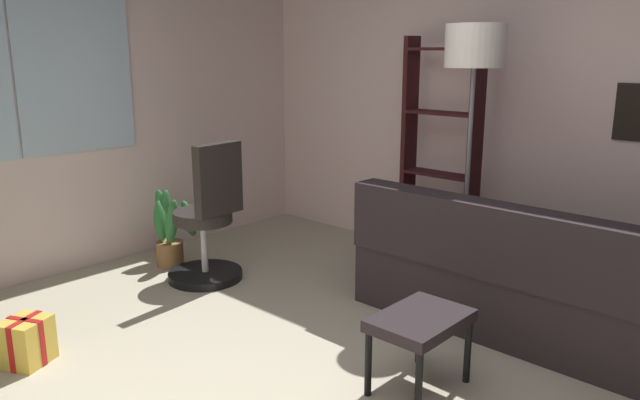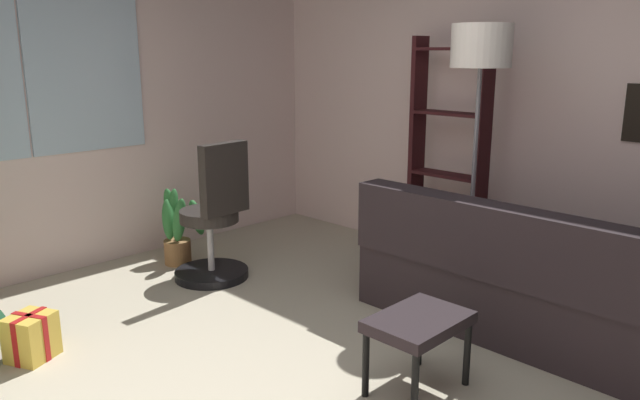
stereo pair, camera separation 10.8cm
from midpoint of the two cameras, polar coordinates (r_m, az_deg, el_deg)
name	(u,v)px [view 2 (the right image)]	position (r m, az deg, el deg)	size (l,w,h in m)	color
wall_back_with_windows	(67,90)	(5.07, -21.92, 9.46)	(4.60, 0.12, 2.79)	beige
wall_right_with_frames	(560,93)	(4.79, 22.00, 9.18)	(0.12, 5.45, 2.79)	beige
couch	(539,281)	(4.11, 20.45, -7.08)	(1.54, 1.94, 0.85)	black
footstool	(419,327)	(3.18, 10.14, -11.57)	(0.51, 0.36, 0.41)	black
gift_box_gold	(31,337)	(3.86, -24.54, -11.51)	(0.30, 0.29, 0.27)	gold
office_chair	(215,226)	(4.64, -9.13, -2.42)	(0.56, 0.56, 1.06)	black
bookshelf	(448,167)	(4.96, 12.39, 3.02)	(0.18, 0.64, 1.81)	#351215
floor_lamp	(481,63)	(4.26, 15.43, 12.17)	(0.40, 0.40, 1.87)	slate
potted_plant	(177,228)	(5.12, -12.56, -2.57)	(0.38, 0.38, 0.61)	olive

